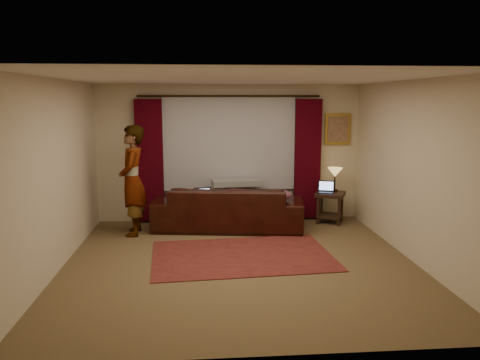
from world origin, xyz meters
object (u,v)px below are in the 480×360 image
Objects in this scene: laptop_table at (326,187)px; person at (132,181)px; sofa at (228,199)px; end_table at (330,208)px; tiffany_lamp at (335,180)px; laptop_sofa at (203,195)px.

laptop_table is 0.17× the size of person.
sofa is 1.73m from person.
sofa is 8.26× the size of laptop_table.
laptop_table is at bearing -160.12° from end_table.
tiffany_lamp is (2.05, 0.32, 0.28)m from sofa.
sofa is 2.09m from tiffany_lamp.
sofa is 8.06× the size of laptop_sofa.
end_table is at bearing -137.02° from tiffany_lamp.
tiffany_lamp is at bearing 96.14° from person.
sofa is at bearing 10.64° from laptop_sofa.
sofa reaches higher than laptop_sofa.
sofa is at bearing -173.39° from end_table.
laptop_sofa is at bearing -169.64° from tiffany_lamp.
person is (-1.66, -0.25, 0.41)m from sofa.
end_table is 1.83× the size of laptop_table.
laptop_sofa is (-0.45, -0.14, 0.11)m from sofa.
laptop_sofa is at bearing 24.65° from sofa.
person reaches higher than end_table.
sofa is 1.85m from laptop_table.
end_table is 3.69m from person.
tiffany_lamp is (0.10, 0.10, 0.52)m from end_table.
sofa is 0.49m from laptop_sofa.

